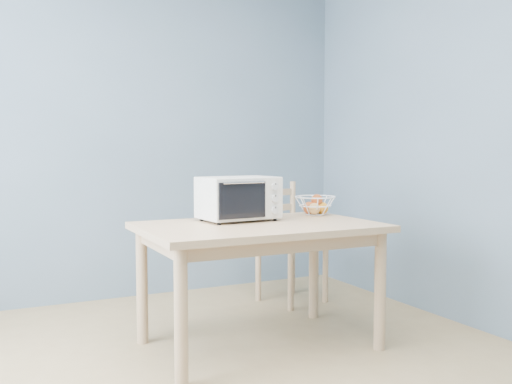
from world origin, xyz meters
name	(u,v)px	position (x,y,z in m)	size (l,w,h in m)	color
room	(221,125)	(0.00, 0.00, 1.30)	(4.01, 4.51, 2.61)	#A18659
dining_table	(259,240)	(0.55, 0.71, 0.65)	(1.40, 0.90, 0.75)	tan
toaster_oven	(236,198)	(0.48, 0.91, 0.89)	(0.49, 0.38, 0.28)	white
fruit_basket	(315,205)	(1.09, 0.96, 0.82)	(0.37, 0.37, 0.14)	white
dining_chair	(288,243)	(1.23, 1.58, 0.46)	(0.53, 0.53, 0.94)	tan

